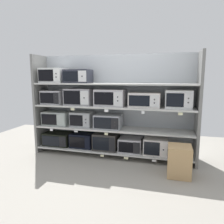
{
  "coord_description": "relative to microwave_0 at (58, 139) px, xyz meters",
  "views": [
    {
      "loc": [
        1.05,
        -3.95,
        1.56
      ],
      "look_at": [
        0.0,
        0.0,
        0.89
      ],
      "focal_mm": 33.86,
      "sensor_mm": 36.0,
      "label": 1
    }
  ],
  "objects": [
    {
      "name": "microwave_6",
      "position": [
        0.57,
        0.0,
        0.46
      ],
      "size": [
        0.43,
        0.35,
        0.3
      ],
      "color": "#9EA1A4",
      "rests_on": "shelf_1"
    },
    {
      "name": "microwave_12",
      "position": [
        2.44,
        0.0,
        0.92
      ],
      "size": [
        0.47,
        0.34,
        0.33
      ],
      "color": "silver",
      "rests_on": "shelf_2"
    },
    {
      "name": "shelf_0",
      "position": [
        1.2,
        0.0,
        -0.15
      ],
      "size": [
        3.09,
        0.51,
        0.03
      ],
      "primitive_type": "cube",
      "color": "beige",
      "rests_on": "ground"
    },
    {
      "name": "microwave_14",
      "position": [
        0.5,
        0.0,
        1.32
      ],
      "size": [
        0.51,
        0.38,
        0.26
      ],
      "color": "#282A35",
      "rests_on": "shelf_3"
    },
    {
      "name": "microwave_10",
      "position": [
        1.17,
        0.0,
        0.91
      ],
      "size": [
        0.57,
        0.4,
        0.32
      ],
      "color": "#BAB6BB",
      "rests_on": "shelf_2"
    },
    {
      "name": "microwave_13",
      "position": [
        -0.04,
        0.0,
        1.34
      ],
      "size": [
        0.49,
        0.41,
        0.3
      ],
      "color": "silver",
      "rests_on": "shelf_3"
    },
    {
      "name": "price_tag_0",
      "position": [
        1.07,
        -0.26,
        -0.19
      ],
      "size": [
        0.07,
        0.0,
        0.04
      ],
      "primitive_type": "cube",
      "color": "beige"
    },
    {
      "name": "back_panel",
      "position": [
        1.2,
        0.28,
        0.75
      ],
      "size": [
        3.29,
        0.04,
        2.02
      ],
      "primitive_type": "cube",
      "color": "#9EA3A8",
      "rests_on": "ground"
    },
    {
      "name": "microwave_8",
      "position": [
        -0.07,
        0.0,
        0.89
      ],
      "size": [
        0.44,
        0.36,
        0.28
      ],
      "color": "#B7B5BB",
      "rests_on": "shelf_2"
    },
    {
      "name": "shelf_3",
      "position": [
        1.2,
        0.0,
        1.18
      ],
      "size": [
        3.09,
        0.51,
        0.03
      ],
      "primitive_type": "cube",
      "color": "beige"
    },
    {
      "name": "microwave_2",
      "position": [
        1.08,
        0.0,
        0.04
      ],
      "size": [
        0.47,
        0.43,
        0.33
      ],
      "color": "#302D2B",
      "rests_on": "shelf_0"
    },
    {
      "name": "microwave_0",
      "position": [
        0.0,
        0.0,
        0.0
      ],
      "size": [
        0.58,
        0.4,
        0.26
      ],
      "color": "black",
      "rests_on": "shelf_0"
    },
    {
      "name": "microwave_7",
      "position": [
        1.13,
        0.0,
        0.45
      ],
      "size": [
        0.52,
        0.43,
        0.27
      ],
      "color": "#9DA0A8",
      "rests_on": "shelf_1"
    },
    {
      "name": "price_tag_2",
      "position": [
        2.06,
        -0.26,
        -0.18
      ],
      "size": [
        0.08,
        0.0,
        0.04
      ],
      "primitive_type": "cube",
      "color": "white"
    },
    {
      "name": "price_tag_4",
      "position": [
        0.54,
        -0.26,
        0.26
      ],
      "size": [
        0.07,
        0.0,
        0.03
      ],
      "primitive_type": "cube",
      "color": "white"
    },
    {
      "name": "ground",
      "position": [
        1.2,
        -1.0,
        -0.27
      ],
      "size": [
        7.09,
        6.0,
        0.02
      ],
      "primitive_type": "cube",
      "color": "gray"
    },
    {
      "name": "price_tag_8",
      "position": [
        1.83,
        -0.26,
        0.69
      ],
      "size": [
        0.05,
        0.0,
        0.05
      ],
      "primitive_type": "cube",
      "color": "white"
    },
    {
      "name": "shipping_carton",
      "position": [
        2.46,
        -0.58,
        -0.01
      ],
      "size": [
        0.36,
        0.36,
        0.5
      ],
      "primitive_type": "cube",
      "color": "tan",
      "rests_on": "ground"
    },
    {
      "name": "shelf_2",
      "position": [
        1.2,
        0.0,
        0.74
      ],
      "size": [
        3.09,
        0.51,
        0.03
      ],
      "primitive_type": "cube",
      "color": "beige"
    },
    {
      "name": "microwave_4",
      "position": [
        2.06,
        0.0,
        0.02
      ],
      "size": [
        0.44,
        0.42,
        0.3
      ],
      "color": "silver",
      "rests_on": "shelf_0"
    },
    {
      "name": "upright_left",
      "position": [
        -0.38,
        0.0,
        0.75
      ],
      "size": [
        0.05,
        0.51,
        2.02
      ],
      "primitive_type": "cube",
      "color": "slate",
      "rests_on": "ground"
    },
    {
      "name": "upright_right",
      "position": [
        2.78,
        0.0,
        0.75
      ],
      "size": [
        0.05,
        0.51,
        2.02
      ],
      "primitive_type": "cube",
      "color": "slate",
      "rests_on": "ground"
    },
    {
      "name": "microwave_3",
      "position": [
        1.58,
        0.0,
        0.0
      ],
      "size": [
        0.43,
        0.4,
        0.27
      ],
      "color": "#B8B6BB",
      "rests_on": "shelf_0"
    },
    {
      "name": "price_tag_5",
      "position": [
        1.15,
        -0.26,
        0.25
      ],
      "size": [
        0.06,
        0.0,
        0.05
      ],
      "primitive_type": "cube",
      "color": "beige"
    },
    {
      "name": "microwave_11",
      "position": [
        1.83,
        0.0,
        0.89
      ],
      "size": [
        0.58,
        0.37,
        0.27
      ],
      "color": "silver",
      "rests_on": "shelf_2"
    },
    {
      "name": "price_tag_9",
      "position": [
        2.47,
        -0.26,
        0.69
      ],
      "size": [
        0.07,
        0.0,
        0.05
      ],
      "primitive_type": "cube",
      "color": "beige"
    },
    {
      "name": "price_tag_3",
      "position": [
        0.0,
        -0.26,
        0.25
      ],
      "size": [
        0.06,
        0.0,
        0.04
      ],
      "primitive_type": "cube",
      "color": "white"
    },
    {
      "name": "price_tag_7",
      "position": [
        1.16,
        -0.26,
        0.69
      ],
      "size": [
        0.07,
        0.0,
        0.05
      ],
      "primitive_type": "cube",
      "color": "white"
    },
    {
      "name": "shelf_1",
      "position": [
        1.2,
        0.0,
        0.3
      ],
      "size": [
        3.09,
        0.51,
        0.03
      ],
      "primitive_type": "cube",
      "color": "beige"
    },
    {
      "name": "microwave_1",
      "position": [
        0.57,
        0.0,
        0.01
      ],
      "size": [
        0.46,
        0.36,
        0.29
      ],
      "color": "black",
      "rests_on": "shelf_0"
    },
    {
      "name": "microwave_5",
      "position": [
        -0.01,
        0.0,
        0.45
      ],
      "size": [
        0.55,
        0.35,
        0.28
      ],
      "color": "#9DA7A1",
      "rests_on": "shelf_1"
    },
    {
      "name": "microwave_9",
      "position": [
        0.52,
        0.0,
        0.92
      ],
      "size": [
        0.55,
        0.39,
        0.33
      ],
      "color": "#9E9BA1",
      "rests_on": "shelf_2"
    },
    {
      "name": "price_tag_1",
      "position": [
        1.54,
        -0.26,
        -0.19
      ],
      "size": [
        0.08,
        0.0,
        0.04
      ],
      "primitive_type": "cube",
      "color": "beige"
    },
    {
      "name": "price_tag_6",
      "position": [
        0.48,
        -0.26,
        0.7
      ],
      "size": [
        0.08,
        0.0,
        0.04
      ],
      "primitive_type": "cube",
      "color": "beige"
    }
  ]
}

